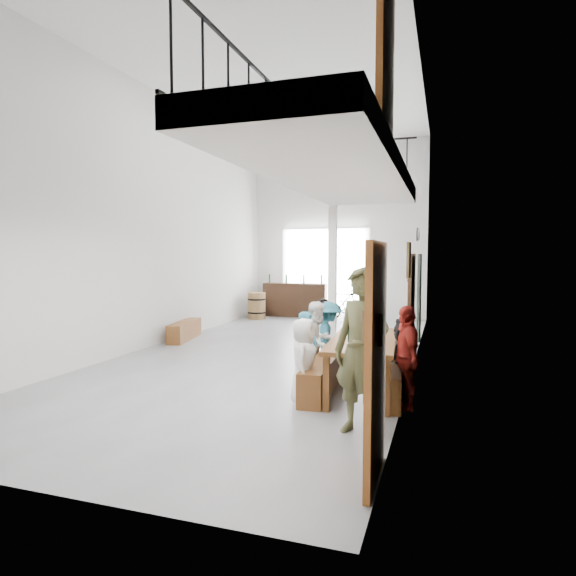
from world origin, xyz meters
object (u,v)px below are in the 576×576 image
(side_bench, at_px, (185,331))
(host_standing, at_px, (362,352))
(bench_inner, at_px, (324,374))
(bicycle_near, at_px, (349,307))
(oak_barrel, at_px, (257,306))
(serving_counter, at_px, (295,300))
(tasting_table, at_px, (364,344))

(side_bench, xyz_separation_m, host_standing, (4.91, -4.64, 0.71))
(bench_inner, relative_size, bicycle_near, 1.32)
(oak_barrel, height_order, serving_counter, serving_counter)
(host_standing, relative_size, bicycle_near, 1.21)
(host_standing, bearing_deg, serving_counter, 134.83)
(bench_inner, height_order, serving_counter, serving_counter)
(bench_inner, xyz_separation_m, bicycle_near, (-1.08, 7.61, 0.17))
(serving_counter, height_order, host_standing, host_standing)
(tasting_table, bearing_deg, side_bench, 142.91)
(bench_inner, bearing_deg, serving_counter, 107.40)
(side_bench, xyz_separation_m, serving_counter, (1.20, 4.87, 0.32))
(bench_inner, bearing_deg, bicycle_near, 95.44)
(oak_barrel, height_order, host_standing, host_standing)
(side_bench, height_order, host_standing, host_standing)
(bicycle_near, bearing_deg, bench_inner, -169.47)
(oak_barrel, xyz_separation_m, host_standing, (4.65, -8.53, 0.52))
(tasting_table, xyz_separation_m, side_bench, (-4.67, 3.04, -0.49))
(bench_inner, height_order, host_standing, host_standing)
(side_bench, bearing_deg, oak_barrel, 86.17)
(bench_inner, height_order, bicycle_near, bicycle_near)
(host_standing, bearing_deg, oak_barrel, 142.14)
(bench_inner, bearing_deg, oak_barrel, 116.26)
(oak_barrel, bearing_deg, host_standing, -61.41)
(bench_inner, bearing_deg, side_bench, 140.56)
(bench_inner, bearing_deg, host_standing, -65.42)
(serving_counter, relative_size, host_standing, 1.09)
(serving_counter, bearing_deg, side_bench, -107.76)
(serving_counter, height_order, bicycle_near, serving_counter)
(serving_counter, distance_m, host_standing, 10.22)
(tasting_table, bearing_deg, host_standing, -85.67)
(tasting_table, distance_m, side_bench, 5.60)
(side_bench, xyz_separation_m, bicycle_near, (3.01, 4.55, 0.19))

